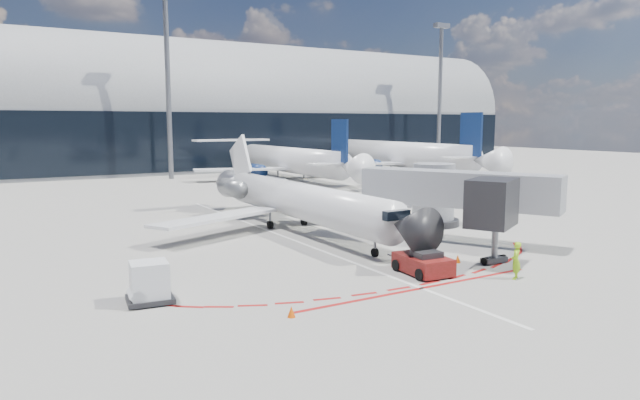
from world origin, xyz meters
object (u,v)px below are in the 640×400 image
pushback_tug (423,263)px  ramp_worker (516,260)px  regional_jet (295,199)px  uld_container (149,283)px

pushback_tug → ramp_worker: bearing=-38.6°
pushback_tug → ramp_worker: (3.38, -3.18, 0.40)m
regional_jet → pushback_tug: (-0.06, -14.40, -1.74)m
regional_jet → ramp_worker: bearing=-79.3°
pushback_tug → uld_container: (-13.67, 2.37, 0.35)m
regional_jet → pushback_tug: regional_jet is taller
pushback_tug → uld_container: size_ratio=2.31×
ramp_worker → uld_container: ramp_worker is taller
regional_jet → uld_container: bearing=-138.8°
ramp_worker → uld_container: bearing=-51.5°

